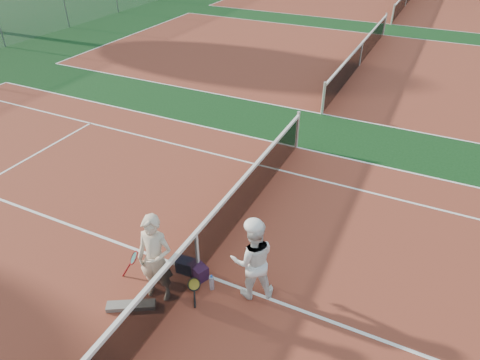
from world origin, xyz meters
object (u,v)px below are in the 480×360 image
at_px(racket_red, 135,263).
at_px(racket_spare, 194,286).
at_px(player_a, 155,259).
at_px(sports_bag_navy, 186,266).
at_px(player_b, 253,260).
at_px(water_bottle, 212,283).
at_px(sports_bag_purple, 198,271).
at_px(racket_black_held, 258,275).
at_px(net_main, 197,253).

distance_m(racket_red, racket_spare, 1.20).
height_order(player_a, racket_spare, player_a).
distance_m(racket_spare, sports_bag_navy, 0.47).
xyz_separation_m(player_b, water_bottle, (-0.69, -0.25, -0.65)).
bearing_deg(water_bottle, sports_bag_purple, 157.17).
xyz_separation_m(racket_red, racket_black_held, (2.19, 0.72, 0.02)).
xyz_separation_m(player_b, racket_black_held, (0.03, 0.18, -0.52)).
height_order(racket_red, sports_bag_purple, racket_red).
bearing_deg(player_a, racket_black_held, 23.20).
distance_m(player_a, player_b, 1.65).
relative_size(racket_black_held, sports_bag_purple, 1.58).
bearing_deg(player_a, player_b, 18.56).
distance_m(net_main, player_b, 1.15).
bearing_deg(sports_bag_purple, net_main, 122.44).
distance_m(player_b, sports_bag_purple, 1.25).
bearing_deg(player_a, racket_spare, 30.28).
bearing_deg(racket_black_held, sports_bag_purple, -24.88).
distance_m(player_b, racket_red, 2.29).
relative_size(sports_bag_navy, sports_bag_purple, 1.00).
bearing_deg(sports_bag_navy, racket_red, -150.42).
height_order(player_a, sports_bag_navy, player_a).
xyz_separation_m(net_main, water_bottle, (0.42, -0.24, -0.36)).
bearing_deg(racket_black_held, net_main, -29.51).
bearing_deg(player_b, water_bottle, -11.10).
bearing_deg(player_b, net_main, -30.38).
distance_m(net_main, sports_bag_purple, 0.38).
bearing_deg(player_b, player_a, -3.44).
bearing_deg(water_bottle, player_b, 19.94).
relative_size(net_main, racket_black_held, 19.79).
xyz_separation_m(racket_red, sports_bag_navy, (0.83, 0.47, -0.12)).
xyz_separation_m(sports_bag_navy, sports_bag_purple, (0.28, -0.02, 0.00)).
xyz_separation_m(racket_spare, sports_bag_purple, (-0.07, 0.28, 0.07)).
relative_size(player_b, water_bottle, 5.30).
bearing_deg(sports_bag_navy, racket_spare, -41.38).
xyz_separation_m(racket_red, water_bottle, (1.47, 0.29, -0.11)).
relative_size(player_a, racket_spare, 2.92).
bearing_deg(sports_bag_purple, racket_red, -158.12).
relative_size(racket_spare, sports_bag_navy, 1.70).
distance_m(racket_red, racket_black_held, 2.31).
bearing_deg(racket_spare, player_b, -101.81).
relative_size(player_a, sports_bag_purple, 4.96).
relative_size(player_b, racket_red, 3.06).
bearing_deg(racket_red, net_main, -15.67).
height_order(racket_black_held, sports_bag_purple, racket_black_held).
distance_m(sports_bag_navy, water_bottle, 0.67).
relative_size(player_b, racket_black_held, 2.87).
xyz_separation_m(racket_black_held, racket_spare, (-1.02, -0.55, -0.21)).
xyz_separation_m(racket_spare, water_bottle, (0.30, 0.13, 0.08)).
bearing_deg(player_a, sports_bag_purple, 49.89).
relative_size(racket_red, sports_bag_purple, 1.48).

